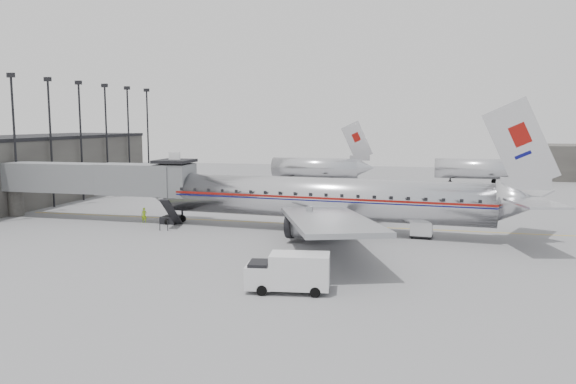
# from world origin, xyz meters

# --- Properties ---
(ground) EXTENTS (160.00, 160.00, 0.00)m
(ground) POSITION_xyz_m (0.00, 0.00, 0.00)
(ground) COLOR slate
(ground) RESTS_ON ground
(terminal) EXTENTS (12.00, 46.00, 8.00)m
(terminal) POSITION_xyz_m (-34.00, 10.00, 4.00)
(terminal) COLOR #3B3835
(terminal) RESTS_ON ground
(apron_line) EXTENTS (60.00, 0.15, 0.01)m
(apron_line) POSITION_xyz_m (3.00, 6.00, 0.01)
(apron_line) COLOR gold
(apron_line) RESTS_ON ground
(jet_bridge) EXTENTS (21.00, 6.20, 7.10)m
(jet_bridge) POSITION_xyz_m (-16.66, 3.67, 4.18)
(jet_bridge) COLOR #5D6062
(jet_bridge) RESTS_ON ground
(floodlight_masts) EXTENTS (0.90, 42.25, 15.25)m
(floodlight_masts) POSITION_xyz_m (-27.50, 13.00, 8.36)
(floodlight_masts) COLOR black
(floodlight_masts) RESTS_ON ground
(distant_aircraft_near) EXTENTS (16.39, 3.20, 10.26)m
(distant_aircraft_near) POSITION_xyz_m (-1.79, 42.00, 2.73)
(distant_aircraft_near) COLOR silver
(distant_aircraft_near) RESTS_ON ground
(distant_aircraft_mid) EXTENTS (16.39, 3.20, 10.26)m
(distant_aircraft_mid) POSITION_xyz_m (24.21, 46.00, 2.73)
(distant_aircraft_mid) COLOR silver
(distant_aircraft_mid) RESTS_ON ground
(airliner) EXTENTS (38.74, 35.78, 12.25)m
(airliner) POSITION_xyz_m (6.77, 2.94, 3.08)
(airliner) COLOR silver
(airliner) RESTS_ON ground
(service_van) EXTENTS (5.20, 2.53, 2.35)m
(service_van) POSITION_xyz_m (7.58, -16.01, 1.23)
(service_van) COLOR silver
(service_van) RESTS_ON ground
(baggage_cart_navy) EXTENTS (2.31, 1.89, 1.65)m
(baggage_cart_navy) POSITION_xyz_m (6.00, 2.00, 0.88)
(baggage_cart_navy) COLOR black
(baggage_cart_navy) RESTS_ON ground
(baggage_cart_white) EXTENTS (2.05, 1.63, 1.52)m
(baggage_cart_white) POSITION_xyz_m (15.21, 2.00, 0.81)
(baggage_cart_white) COLOR white
(baggage_cart_white) RESTS_ON ground
(ramp_worker) EXTENTS (0.60, 0.43, 1.52)m
(ramp_worker) POSITION_xyz_m (-12.00, 3.00, 0.76)
(ramp_worker) COLOR #95CD18
(ramp_worker) RESTS_ON ground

